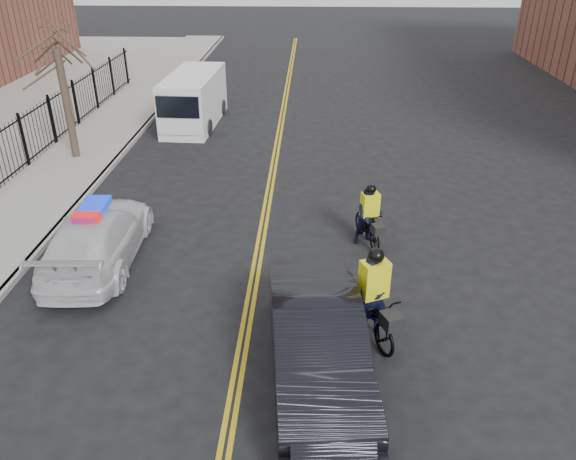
# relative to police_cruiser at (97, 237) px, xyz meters

# --- Properties ---
(ground) EXTENTS (120.00, 120.00, 0.00)m
(ground) POSITION_rel_police_cruiser_xyz_m (4.14, -2.60, -0.74)
(ground) COLOR black
(ground) RESTS_ON ground
(center_line_left) EXTENTS (0.10, 60.00, 0.01)m
(center_line_left) POSITION_rel_police_cruiser_xyz_m (4.06, 5.40, -0.73)
(center_line_left) COLOR gold
(center_line_left) RESTS_ON ground
(center_line_right) EXTENTS (0.10, 60.00, 0.01)m
(center_line_right) POSITION_rel_police_cruiser_xyz_m (4.22, 5.40, -0.73)
(center_line_right) COLOR gold
(center_line_right) RESTS_ON ground
(sidewalk) EXTENTS (3.00, 60.00, 0.15)m
(sidewalk) POSITION_rel_police_cruiser_xyz_m (-3.36, 5.40, -0.66)
(sidewalk) COLOR #999590
(sidewalk) RESTS_ON ground
(curb) EXTENTS (0.20, 60.00, 0.15)m
(curb) POSITION_rel_police_cruiser_xyz_m (-1.86, 5.40, -0.66)
(curb) COLOR #999590
(curb) RESTS_ON ground
(iron_fence) EXTENTS (0.12, 28.00, 2.00)m
(iron_fence) POSITION_rel_police_cruiser_xyz_m (-4.86, 5.40, 0.26)
(iron_fence) COLOR black
(iron_fence) RESTS_ON ground
(street_tree) EXTENTS (3.20, 3.20, 4.80)m
(street_tree) POSITION_rel_police_cruiser_xyz_m (-3.46, 7.40, 2.80)
(street_tree) COLOR #362820
(street_tree) RESTS_ON sidewalk
(police_cruiser) EXTENTS (2.29, 5.12, 1.62)m
(police_cruiser) POSITION_rel_police_cruiser_xyz_m (0.00, 0.00, 0.00)
(police_cruiser) COLOR silver
(police_cruiser) RESTS_ON ground
(dark_sedan) EXTENTS (2.22, 5.09, 1.63)m
(dark_sedan) POSITION_rel_police_cruiser_xyz_m (5.70, -4.19, 0.08)
(dark_sedan) COLOR black
(dark_sedan) RESTS_ON ground
(cargo_van) EXTENTS (2.26, 5.43, 2.24)m
(cargo_van) POSITION_rel_police_cruiser_xyz_m (0.24, 11.94, 0.36)
(cargo_van) COLOR white
(cargo_van) RESTS_ON ground
(cyclist_near) EXTENTS (1.58, 2.30, 2.14)m
(cyclist_near) POSITION_rel_police_cruiser_xyz_m (6.86, -2.77, 0.01)
(cyclist_near) COLOR black
(cyclist_near) RESTS_ON ground
(cyclist_far) EXTENTS (1.00, 1.82, 1.77)m
(cyclist_far) POSITION_rel_police_cruiser_xyz_m (7.15, 1.31, -0.04)
(cyclist_far) COLOR black
(cyclist_far) RESTS_ON ground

